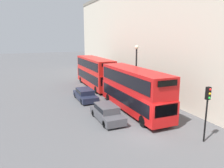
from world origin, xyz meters
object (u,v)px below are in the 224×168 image
bus_second_in_queue (95,71)px  car_dark_sedan (107,112)px  traffic_light (207,103)px  car_hatchback (85,94)px  bus_leading (134,88)px

bus_second_in_queue → car_dark_sedan: 14.08m
bus_second_in_queue → traffic_light: bus_second_in_queue is taller
car_dark_sedan → car_hatchback: car_dark_sedan is taller
car_dark_sedan → car_hatchback: (0.00, 7.11, -0.04)m
bus_second_in_queue → car_dark_sedan: bearing=-104.1°
bus_leading → car_hatchback: bearing=120.2°
bus_second_in_queue → traffic_light: size_ratio=2.73×
bus_second_in_queue → bus_leading: bearing=-90.0°
bus_second_in_queue → car_dark_sedan: (-3.40, -13.57, -1.67)m
bus_second_in_queue → traffic_light: bearing=-85.6°
car_hatchback → traffic_light: 14.81m
bus_leading → traffic_light: bus_leading is taller
car_hatchback → traffic_light: bearing=-70.2°
bus_leading → car_hatchback: 6.96m
car_hatchback → traffic_light: size_ratio=1.15×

